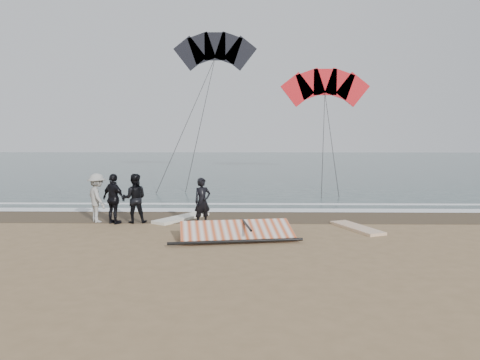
% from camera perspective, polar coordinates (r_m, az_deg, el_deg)
% --- Properties ---
extents(ground, '(120.00, 120.00, 0.00)m').
position_cam_1_polar(ground, '(13.84, -0.53, -7.90)').
color(ground, '#8C704C').
rests_on(ground, ground).
extents(sea, '(120.00, 54.00, 0.02)m').
position_cam_1_polar(sea, '(46.55, 0.52, 1.89)').
color(sea, '#233838').
rests_on(sea, ground).
extents(wet_sand, '(120.00, 2.80, 0.01)m').
position_cam_1_polar(wet_sand, '(18.23, -0.16, -4.50)').
color(wet_sand, '#4C3D2B').
rests_on(wet_sand, ground).
extents(foam_near, '(120.00, 0.90, 0.01)m').
position_cam_1_polar(foam_near, '(19.61, -0.08, -3.69)').
color(foam_near, white).
rests_on(foam_near, sea).
extents(foam_far, '(120.00, 0.45, 0.01)m').
position_cam_1_polar(foam_far, '(21.29, 0.00, -2.93)').
color(foam_far, white).
rests_on(foam_far, sea).
extents(man_main, '(0.74, 0.66, 1.69)m').
position_cam_1_polar(man_main, '(16.54, -4.61, -2.65)').
color(man_main, black).
rests_on(man_main, ground).
extents(board_white, '(1.49, 2.39, 0.09)m').
position_cam_1_polar(board_white, '(16.46, 14.06, -5.68)').
color(board_white, silver).
rests_on(board_white, ground).
extents(board_cream, '(1.97, 2.45, 0.10)m').
position_cam_1_polar(board_cream, '(17.85, -7.16, -4.62)').
color(board_cream, silver).
rests_on(board_cream, ground).
extents(trio_cluster, '(2.49, 1.44, 1.81)m').
position_cam_1_polar(trio_cluster, '(17.55, -15.17, -2.16)').
color(trio_cluster, black).
rests_on(trio_cluster, ground).
extents(sail_rig, '(3.97, 2.20, 0.49)m').
position_cam_1_polar(sail_rig, '(14.65, -0.64, -6.35)').
color(sail_rig, black).
rests_on(sail_rig, ground).
extents(kite_red, '(7.67, 6.95, 15.19)m').
position_cam_1_polar(kite_red, '(37.17, 10.32, 10.79)').
color(kite_red, red).
rests_on(kite_red, ground).
extents(kite_dark, '(6.67, 5.34, 13.78)m').
position_cam_1_polar(kite_dark, '(35.44, -3.08, 15.13)').
color(kite_dark, black).
rests_on(kite_dark, ground).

